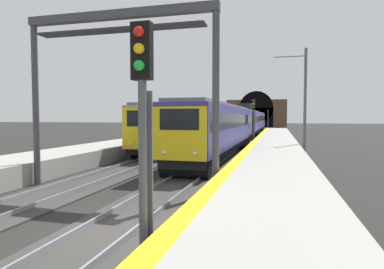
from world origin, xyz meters
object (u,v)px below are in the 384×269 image
train_main_approaching (245,123)px  railway_signal_far (268,117)px  overhead_signal_gantry (118,56)px  railway_signal_mid (253,118)px  catenary_mast_near (304,101)px  railway_signal_near (143,125)px  train_adjacent_platform (208,123)px

train_main_approaching → railway_signal_far: bearing=178.2°
railway_signal_far → overhead_signal_gantry: 74.04m
railway_signal_mid → railway_signal_far: railway_signal_far is taller
railway_signal_far → catenary_mast_near: bearing=4.2°
train_main_approaching → catenary_mast_near: size_ratio=7.18×
train_main_approaching → railway_signal_near: bearing=3.4°
railway_signal_near → railway_signal_mid: 28.64m
railway_signal_mid → catenary_mast_near: bearing=30.9°
train_main_approaching → railway_signal_mid: 10.29m
railway_signal_near → railway_signal_mid: (28.64, 0.00, 0.06)m
railway_signal_mid → overhead_signal_gantry: 22.28m
railway_signal_near → railway_signal_far: 80.76m
railway_signal_mid → overhead_signal_gantry: bearing=-10.4°
overhead_signal_gantry → catenary_mast_near: (14.38, -8.42, -1.27)m
train_adjacent_platform → overhead_signal_gantry: 28.81m
railway_signal_near → overhead_signal_gantry: 8.39m
train_main_approaching → railway_signal_near: (-38.73, -1.85, 0.63)m
railway_signal_mid → railway_signal_far: size_ratio=0.99×
railway_signal_near → catenary_mast_near: catenary_mast_near is taller
train_main_approaching → overhead_signal_gantry: overhead_signal_gantry is taller
train_main_approaching → catenary_mast_near: catenary_mast_near is taller
catenary_mast_near → railway_signal_mid: bearing=30.9°
train_main_approaching → train_adjacent_platform: size_ratio=1.44×
train_main_approaching → overhead_signal_gantry: 32.10m
railway_signal_far → train_main_approaching: bearing=-2.5°
railway_signal_far → train_adjacent_platform: bearing=-7.7°
railway_signal_near → overhead_signal_gantry: bearing=-149.8°
train_adjacent_platform → railway_signal_near: bearing=11.3°
train_main_approaching → railway_signal_near: 38.78m
railway_signal_near → train_adjacent_platform: bearing=-170.1°
railway_signal_mid → overhead_signal_gantry: size_ratio=0.58×
railway_signal_mid → train_adjacent_platform: bearing=-137.8°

